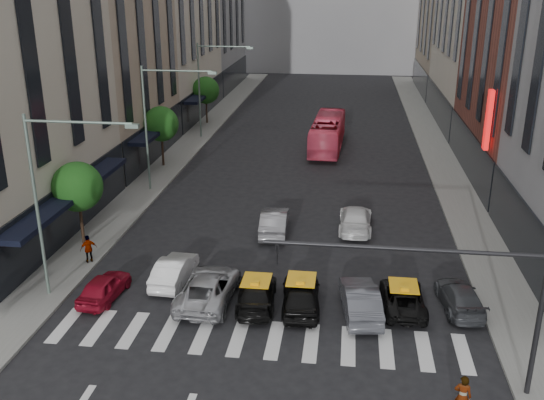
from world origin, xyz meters
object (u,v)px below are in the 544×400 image
(streetlamp_near, at_px, (53,184))
(pedestrian_far, at_px, (89,249))
(streetlamp_far, at_px, (209,78))
(car_red, at_px, (104,287))
(taxi_left, at_px, (257,293))
(taxi_center, at_px, (301,294))
(streetlamp_mid, at_px, (158,112))
(bus, at_px, (328,133))
(car_white_front, at_px, (174,270))

(streetlamp_near, height_order, pedestrian_far, streetlamp_near)
(pedestrian_far, bearing_deg, streetlamp_far, -126.78)
(streetlamp_far, xyz_separation_m, car_red, (1.91, -31.91, -5.27))
(taxi_left, xyz_separation_m, taxi_center, (2.14, -0.02, 0.10))
(streetlamp_mid, xyz_separation_m, car_red, (1.91, -15.91, -5.27))
(streetlamp_near, height_order, taxi_left, streetlamp_near)
(streetlamp_near, distance_m, pedestrian_far, 6.14)
(taxi_center, distance_m, pedestrian_far, 12.33)
(car_red, height_order, bus, bus)
(streetlamp_mid, xyz_separation_m, bus, (11.59, 13.40, -4.39))
(streetlamp_far, height_order, car_white_front, streetlamp_far)
(car_red, relative_size, pedestrian_far, 2.34)
(car_red, bearing_deg, streetlamp_far, -81.73)
(bus, xyz_separation_m, pedestrian_far, (-11.95, -25.80, -0.57))
(streetlamp_near, bearing_deg, taxi_left, 2.56)
(car_white_front, bearing_deg, taxi_center, 167.52)
(streetlamp_mid, bearing_deg, taxi_left, -58.86)
(taxi_center, height_order, pedestrian_far, pedestrian_far)
(streetlamp_near, distance_m, bus, 31.91)
(streetlamp_near, relative_size, streetlamp_far, 1.00)
(car_red, bearing_deg, car_white_front, -139.47)
(streetlamp_mid, xyz_separation_m, car_white_front, (4.84, -13.80, -5.22))
(taxi_left, relative_size, bus, 0.41)
(car_white_front, relative_size, taxi_center, 0.94)
(streetlamp_mid, distance_m, car_white_front, 15.53)
(car_white_front, relative_size, taxi_left, 0.93)
(car_red, distance_m, taxi_left, 7.51)
(taxi_center, relative_size, bus, 0.41)
(car_red, relative_size, taxi_left, 0.82)
(car_red, height_order, taxi_left, taxi_left)
(streetlamp_near, height_order, car_red, streetlamp_near)
(car_red, relative_size, bus, 0.34)
(bus, bearing_deg, car_white_front, 78.48)
(taxi_center, bearing_deg, streetlamp_far, -74.09)
(streetlamp_mid, bearing_deg, car_white_front, -70.66)
(streetlamp_far, height_order, car_red, streetlamp_far)
(streetlamp_mid, xyz_separation_m, streetlamp_far, (0.00, 16.00, 0.00))
(streetlamp_far, xyz_separation_m, pedestrian_far, (-0.36, -28.40, -4.96))
(streetlamp_mid, bearing_deg, streetlamp_near, -90.00)
(streetlamp_near, xyz_separation_m, streetlamp_mid, (0.00, 16.00, 0.00))
(streetlamp_near, xyz_separation_m, bus, (11.59, 29.40, -4.39))
(pedestrian_far, bearing_deg, streetlamp_near, 59.59)
(car_red, height_order, pedestrian_far, pedestrian_far)
(streetlamp_mid, height_order, bus, streetlamp_mid)
(car_white_front, relative_size, pedestrian_far, 2.63)
(streetlamp_far, bearing_deg, streetlamp_near, -90.00)
(pedestrian_far, bearing_deg, streetlamp_mid, -127.71)
(streetlamp_near, distance_m, streetlamp_mid, 16.00)
(streetlamp_near, bearing_deg, streetlamp_far, 90.00)
(car_red, bearing_deg, taxi_center, -173.30)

